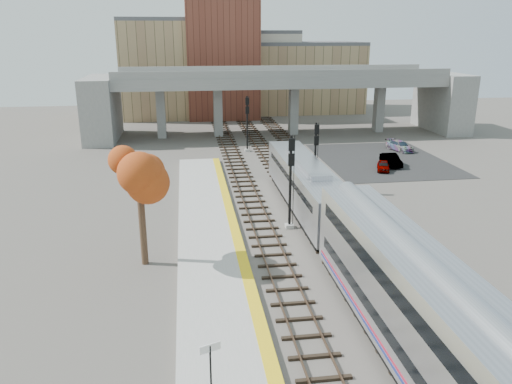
{
  "coord_description": "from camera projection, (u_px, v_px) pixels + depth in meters",
  "views": [
    {
      "loc": [
        -8.61,
        -26.22,
        14.28
      ],
      "look_at": [
        -3.46,
        10.12,
        2.5
      ],
      "focal_mm": 35.0,
      "sensor_mm": 36.0,
      "label": 1
    }
  ],
  "objects": [
    {
      "name": "buildings_far",
      "position": [
        238.0,
        69.0,
        90.75
      ],
      "size": [
        43.0,
        21.0,
        20.6
      ],
      "color": "tan",
      "rests_on": "ground"
    },
    {
      "name": "signal_mast_mid",
      "position": [
        315.0,
        160.0,
        45.69
      ],
      "size": [
        0.6,
        0.64,
        6.54
      ],
      "color": "#9E9E99",
      "rests_on": "ground"
    },
    {
      "name": "overpass",
      "position": [
        280.0,
        94.0,
        71.53
      ],
      "size": [
        54.0,
        12.0,
        9.5
      ],
      "color": "slate",
      "rests_on": "ground"
    },
    {
      "name": "car_b",
      "position": [
        391.0,
        160.0,
        55.58
      ],
      "size": [
        1.57,
        4.05,
        1.32
      ],
      "primitive_type": "imported",
      "rotation": [
        0.0,
        0.0,
        -0.04
      ],
      "color": "#99999E",
      "rests_on": "parking_lot"
    },
    {
      "name": "car_a",
      "position": [
        383.0,
        166.0,
        53.67
      ],
      "size": [
        2.27,
        3.39,
        1.07
      ],
      "primitive_type": "imported",
      "rotation": [
        0.0,
        0.0,
        -0.35
      ],
      "color": "#99999E",
      "rests_on": "parking_lot"
    },
    {
      "name": "parking_lot",
      "position": [
        382.0,
        160.0,
        58.49
      ],
      "size": [
        14.0,
        18.0,
        0.04
      ],
      "primitive_type": "cube",
      "color": "black",
      "rests_on": "ground"
    },
    {
      "name": "yellow_strip",
      "position": [
        248.0,
        280.0,
        29.41
      ],
      "size": [
        0.7,
        60.0,
        0.01
      ],
      "primitive_type": "cube",
      "color": "yellow",
      "rests_on": "platform"
    },
    {
      "name": "car_c",
      "position": [
        400.0,
        146.0,
        62.72
      ],
      "size": [
        2.83,
        4.49,
        1.21
      ],
      "primitive_type": "imported",
      "rotation": [
        0.0,
        0.0,
        0.29
      ],
      "color": "#99999E",
      "rests_on": "parking_lot"
    },
    {
      "name": "coach",
      "position": [
        440.0,
        337.0,
        19.72
      ],
      "size": [
        3.03,
        25.0,
        5.0
      ],
      "color": "#A8AAB2",
      "rests_on": "ground"
    },
    {
      "name": "tree",
      "position": [
        139.0,
        173.0,
        30.43
      ],
      "size": [
        3.6,
        3.6,
        8.21
      ],
      "color": "#382619",
      "rests_on": "ground"
    },
    {
      "name": "ground",
      "position": [
        336.0,
        279.0,
        30.23
      ],
      "size": [
        160.0,
        160.0,
        0.0
      ],
      "primitive_type": "plane",
      "color": "#47423D",
      "rests_on": "ground"
    },
    {
      "name": "signal_mast_near",
      "position": [
        290.0,
        183.0,
        37.02
      ],
      "size": [
        0.6,
        0.64,
        7.16
      ],
      "color": "#9E9E99",
      "rests_on": "ground"
    },
    {
      "name": "platform",
      "position": [
        216.0,
        285.0,
        29.21
      ],
      "size": [
        4.5,
        60.0,
        0.35
      ],
      "primitive_type": "cube",
      "color": "#9E9E99",
      "rests_on": "ground"
    },
    {
      "name": "locomotive",
      "position": [
        306.0,
        185.0,
        41.19
      ],
      "size": [
        3.02,
        19.05,
        4.1
      ],
      "color": "#A8AAB2",
      "rests_on": "ground"
    },
    {
      "name": "station_sign",
      "position": [
        210.0,
        358.0,
        19.73
      ],
      "size": [
        0.86,
        0.36,
        2.27
      ],
      "rotation": [
        0.0,
        0.0,
        0.36
      ],
      "color": "black",
      "rests_on": "platform"
    },
    {
      "name": "signal_mast_far",
      "position": [
        247.0,
        125.0,
        61.58
      ],
      "size": [
        0.6,
        0.64,
        6.87
      ],
      "color": "#9E9E99",
      "rests_on": "ground"
    },
    {
      "name": "tracks",
      "position": [
        303.0,
        209.0,
        42.12
      ],
      "size": [
        10.7,
        95.0,
        0.25
      ],
      "color": "black",
      "rests_on": "ground"
    }
  ]
}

